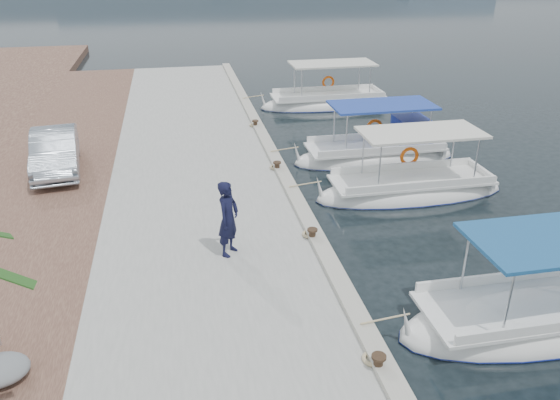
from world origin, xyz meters
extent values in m
plane|color=black|center=(0.00, 0.00, 0.00)|extent=(400.00, 400.00, 0.00)
cube|color=#9D9E98|center=(-3.00, 5.00, 0.25)|extent=(6.00, 40.00, 0.50)
cube|color=#A9A696|center=(-0.22, 5.00, 0.56)|extent=(0.44, 40.00, 0.12)
cube|color=brown|center=(-8.00, 5.00, 0.25)|extent=(4.00, 40.00, 0.50)
ellipsoid|color=white|center=(3.81, -2.34, 0.05)|extent=(6.42, 2.25, 1.30)
ellipsoid|color=navy|center=(3.81, -2.34, 0.03)|extent=(6.45, 2.29, 0.22)
cube|color=white|center=(3.81, -2.34, 0.55)|extent=(5.26, 1.93, 0.08)
cylinder|color=silver|center=(2.36, -3.18, 1.35)|extent=(0.05, 0.05, 1.60)
torus|color=#DC520B|center=(4.11, -1.27, 1.00)|extent=(0.68, 0.12, 0.68)
ellipsoid|color=white|center=(3.87, 4.73, 0.05)|extent=(6.54, 2.06, 1.30)
ellipsoid|color=navy|center=(3.87, 4.73, 0.03)|extent=(6.58, 2.10, 0.22)
cube|color=white|center=(3.87, 4.73, 0.55)|extent=(5.37, 1.77, 0.08)
cube|color=silver|center=(4.04, 4.73, 2.19)|extent=(3.93, 1.89, 0.08)
cylinder|color=silver|center=(2.40, 3.96, 1.35)|extent=(0.05, 0.05, 1.60)
torus|color=#DC520B|center=(4.17, 5.70, 1.00)|extent=(0.68, 0.12, 0.68)
ellipsoid|color=white|center=(3.82, 8.06, 0.05)|extent=(6.44, 2.12, 1.30)
ellipsoid|color=navy|center=(3.82, 8.06, 0.03)|extent=(6.48, 2.16, 0.22)
cube|color=white|center=(3.82, 8.06, 0.55)|extent=(5.28, 1.82, 0.08)
cube|color=#203EA3|center=(3.98, 8.06, 2.19)|extent=(3.87, 1.95, 0.08)
cylinder|color=silver|center=(2.37, 7.27, 1.35)|extent=(0.05, 0.05, 1.60)
torus|color=#DC520B|center=(4.12, 9.07, 1.00)|extent=(0.68, 0.12, 0.68)
cube|color=navy|center=(5.27, 8.06, 1.10)|extent=(1.20, 1.48, 1.00)
ellipsoid|color=white|center=(4.13, 15.95, 0.05)|extent=(7.05, 2.21, 1.30)
ellipsoid|color=navy|center=(4.13, 15.95, 0.03)|extent=(7.09, 2.25, 0.22)
cube|color=white|center=(4.13, 15.95, 0.55)|extent=(5.78, 1.90, 0.08)
cube|color=silver|center=(4.30, 15.95, 2.19)|extent=(4.23, 2.03, 0.08)
cylinder|color=silver|center=(2.54, 15.12, 1.35)|extent=(0.05, 0.05, 1.60)
torus|color=#DC520B|center=(4.43, 17.00, 1.00)|extent=(0.68, 0.12, 0.68)
cylinder|color=black|center=(-0.35, -3.50, 0.65)|extent=(0.18, 0.18, 0.30)
cylinder|color=black|center=(-0.35, -3.50, 0.80)|extent=(0.28, 0.28, 0.05)
cylinder|color=black|center=(-0.35, 1.50, 0.65)|extent=(0.18, 0.18, 0.30)
cylinder|color=black|center=(-0.35, 1.50, 0.80)|extent=(0.28, 0.28, 0.05)
cylinder|color=black|center=(-0.35, 6.50, 0.65)|extent=(0.18, 0.18, 0.30)
cylinder|color=black|center=(-0.35, 6.50, 0.80)|extent=(0.28, 0.28, 0.05)
cylinder|color=black|center=(-0.35, 11.50, 0.65)|extent=(0.18, 0.18, 0.30)
cylinder|color=black|center=(-0.35, 11.50, 0.80)|extent=(0.28, 0.28, 0.05)
imported|color=black|center=(-2.59, 1.24, 1.49)|extent=(0.80, 0.86, 1.98)
imported|color=#A1ACB8|center=(-7.86, 8.04, 1.20)|extent=(2.01, 4.38, 1.39)
camera|label=1|loc=(-3.65, -10.85, 7.70)|focal=35.00mm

